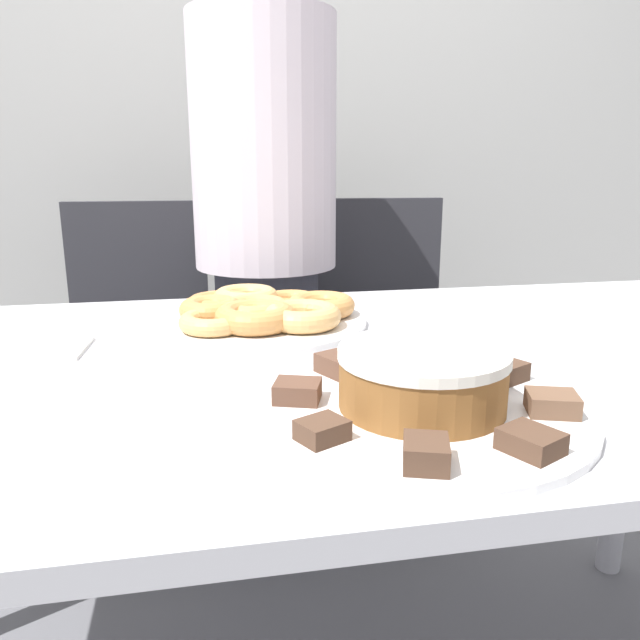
{
  "coord_description": "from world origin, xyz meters",
  "views": [
    {
      "loc": [
        -0.19,
        -0.86,
        1.03
      ],
      "look_at": [
        -0.02,
        -0.01,
        0.81
      ],
      "focal_mm": 35.0,
      "sensor_mm": 36.0,
      "label": 1
    }
  ],
  "objects_px": {
    "office_chair_right": "(385,361)",
    "frosted_cake": "(422,378)",
    "plate_donuts": "(255,322)",
    "person_standing": "(266,248)",
    "napkin": "(37,349)",
    "plate_cake": "(421,411)",
    "office_chair_left": "(138,376)"
  },
  "relations": [
    {
      "from": "office_chair_left",
      "to": "frosted_cake",
      "type": "relative_size",
      "value": 4.77
    },
    {
      "from": "office_chair_left",
      "to": "napkin",
      "type": "distance_m",
      "value": 0.81
    },
    {
      "from": "napkin",
      "to": "plate_donuts",
      "type": "bearing_deg",
      "value": 16.02
    },
    {
      "from": "frosted_cake",
      "to": "person_standing",
      "type": "bearing_deg",
      "value": 94.28
    },
    {
      "from": "office_chair_right",
      "to": "frosted_cake",
      "type": "xyz_separation_m",
      "value": [
        -0.29,
        -1.09,
        0.35
      ]
    },
    {
      "from": "office_chair_right",
      "to": "plate_donuts",
      "type": "relative_size",
      "value": 2.32
    },
    {
      "from": "person_standing",
      "to": "plate_donuts",
      "type": "distance_m",
      "value": 0.55
    },
    {
      "from": "plate_donuts",
      "to": "office_chair_right",
      "type": "bearing_deg",
      "value": 55.77
    },
    {
      "from": "plate_cake",
      "to": "napkin",
      "type": "distance_m",
      "value": 0.6
    },
    {
      "from": "person_standing",
      "to": "plate_donuts",
      "type": "bearing_deg",
      "value": -98.3
    },
    {
      "from": "frosted_cake",
      "to": "napkin",
      "type": "distance_m",
      "value": 0.6
    },
    {
      "from": "office_chair_left",
      "to": "frosted_cake",
      "type": "xyz_separation_m",
      "value": [
        0.43,
        -1.09,
        0.35
      ]
    },
    {
      "from": "plate_donuts",
      "to": "frosted_cake",
      "type": "height_order",
      "value": "frosted_cake"
    },
    {
      "from": "frosted_cake",
      "to": "napkin",
      "type": "relative_size",
      "value": 1.27
    },
    {
      "from": "office_chair_right",
      "to": "frosted_cake",
      "type": "distance_m",
      "value": 1.18
    },
    {
      "from": "person_standing",
      "to": "napkin",
      "type": "xyz_separation_m",
      "value": [
        -0.42,
        -0.63,
        -0.06
      ]
    },
    {
      "from": "office_chair_right",
      "to": "plate_cake",
      "type": "height_order",
      "value": "office_chair_right"
    },
    {
      "from": "person_standing",
      "to": "frosted_cake",
      "type": "bearing_deg",
      "value": -85.72
    },
    {
      "from": "plate_donuts",
      "to": "napkin",
      "type": "xyz_separation_m",
      "value": [
        -0.34,
        -0.1,
        -0.0
      ]
    },
    {
      "from": "person_standing",
      "to": "frosted_cake",
      "type": "height_order",
      "value": "person_standing"
    },
    {
      "from": "plate_cake",
      "to": "frosted_cake",
      "type": "distance_m",
      "value": 0.04
    },
    {
      "from": "plate_cake",
      "to": "frosted_cake",
      "type": "relative_size",
      "value": 2.0
    },
    {
      "from": "office_chair_left",
      "to": "plate_donuts",
      "type": "xyz_separation_m",
      "value": [
        0.28,
        -0.65,
        0.31
      ]
    },
    {
      "from": "office_chair_left",
      "to": "office_chair_right",
      "type": "distance_m",
      "value": 0.72
    },
    {
      "from": "office_chair_left",
      "to": "plate_cake",
      "type": "bearing_deg",
      "value": -65.6
    },
    {
      "from": "frosted_cake",
      "to": "office_chair_right",
      "type": "bearing_deg",
      "value": 75.06
    },
    {
      "from": "frosted_cake",
      "to": "plate_cake",
      "type": "bearing_deg",
      "value": 0.0
    },
    {
      "from": "office_chair_left",
      "to": "plate_cake",
      "type": "height_order",
      "value": "office_chair_left"
    },
    {
      "from": "plate_cake",
      "to": "napkin",
      "type": "xyz_separation_m",
      "value": [
        -0.49,
        0.34,
        -0.0
      ]
    },
    {
      "from": "plate_donuts",
      "to": "frosted_cake",
      "type": "bearing_deg",
      "value": -70.97
    },
    {
      "from": "person_standing",
      "to": "office_chair_right",
      "type": "xyz_separation_m",
      "value": [
        0.36,
        0.11,
        -0.37
      ]
    },
    {
      "from": "office_chair_left",
      "to": "frosted_cake",
      "type": "bearing_deg",
      "value": -65.6
    }
  ]
}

